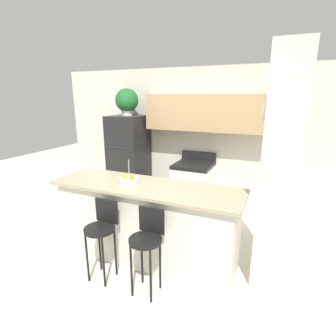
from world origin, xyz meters
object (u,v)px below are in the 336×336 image
at_px(bar_stool_right, 147,240).
at_px(trash_bin, 149,200).
at_px(stove_range, 193,188).
at_px(potted_plant_on_fridge, 127,101).
at_px(refrigerator, 129,160).
at_px(fruit_bowl, 128,180).
at_px(bar_stool_left, 102,229).

height_order(bar_stool_right, trash_bin, bar_stool_right).
height_order(stove_range, potted_plant_on_fridge, potted_plant_on_fridge).
height_order(refrigerator, trash_bin, refrigerator).
bearing_deg(bar_stool_right, refrigerator, 125.67).
bearing_deg(fruit_bowl, trash_bin, 107.43).
xyz_separation_m(stove_range, bar_stool_right, (0.20, -2.12, 0.15)).
bearing_deg(bar_stool_left, potted_plant_on_fridge, 113.84).
height_order(stove_range, fruit_bowl, fruit_bowl).
relative_size(refrigerator, fruit_bowl, 6.93).
bearing_deg(trash_bin, fruit_bowl, -72.57).
distance_m(bar_stool_right, fruit_bowl, 0.89).
relative_size(bar_stool_right, trash_bin, 2.44).
height_order(refrigerator, bar_stool_left, refrigerator).
bearing_deg(trash_bin, bar_stool_left, -78.24).
height_order(bar_stool_right, fruit_bowl, fruit_bowl).
height_order(bar_stool_left, trash_bin, bar_stool_left).
bearing_deg(fruit_bowl, refrigerator, 121.61).
xyz_separation_m(potted_plant_on_fridge, trash_bin, (0.54, -0.23, -1.78)).
bearing_deg(stove_range, potted_plant_on_fridge, -178.88).
bearing_deg(refrigerator, potted_plant_on_fridge, 115.71).
relative_size(refrigerator, potted_plant_on_fridge, 3.51).
xyz_separation_m(refrigerator, bar_stool_left, (0.92, -2.09, -0.24)).
bearing_deg(trash_bin, stove_range, 18.67).
distance_m(refrigerator, fruit_bowl, 1.82).
xyz_separation_m(fruit_bowl, trash_bin, (-0.41, 1.31, -0.84)).
bearing_deg(bar_stool_left, bar_stool_right, 0.00).
bearing_deg(bar_stool_left, refrigerator, 113.84).
xyz_separation_m(stove_range, fruit_bowl, (-0.35, -1.56, 0.57)).
distance_m(stove_range, trash_bin, 0.85).
bearing_deg(stove_range, bar_stool_right, -84.64).
height_order(stove_range, bar_stool_left, stove_range).
bearing_deg(bar_stool_right, stove_range, 95.36).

